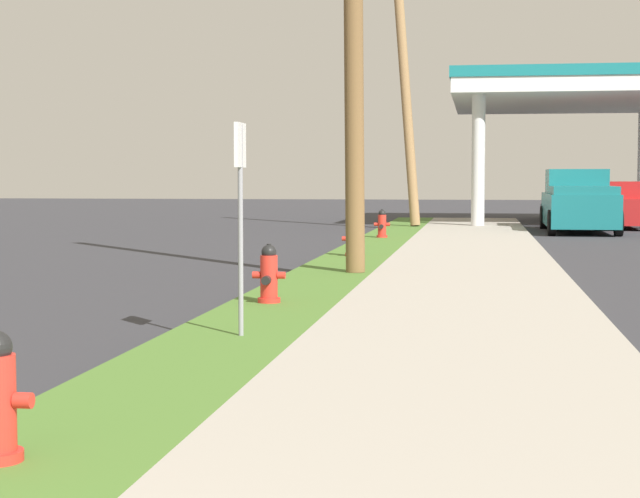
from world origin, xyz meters
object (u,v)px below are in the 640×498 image
(street_sign_post, at_px, (240,184))
(truck_teal_at_forecourt, at_px, (579,203))
(fire_hydrant_second, at_px, (269,277))
(fire_hydrant_fourth, at_px, (382,225))
(car_red_by_near_pump, at_px, (612,207))
(car_silver_by_far_pump, at_px, (566,202))
(fire_hydrant_third, at_px, (352,240))
(utility_pole_background, at_px, (405,80))

(street_sign_post, height_order, truck_teal_at_forecourt, street_sign_post)
(street_sign_post, bearing_deg, fire_hydrant_second, 95.68)
(fire_hydrant_second, xyz_separation_m, fire_hydrant_fourth, (0.09, 14.60, 0.00))
(car_red_by_near_pump, bearing_deg, fire_hydrant_fourth, -128.28)
(fire_hydrant_fourth, relative_size, car_silver_by_far_pump, 0.16)
(fire_hydrant_third, relative_size, street_sign_post, 0.35)
(street_sign_post, height_order, car_red_by_near_pump, street_sign_post)
(fire_hydrant_fourth, relative_size, car_red_by_near_pump, 0.16)
(fire_hydrant_second, distance_m, fire_hydrant_fourth, 14.60)
(fire_hydrant_second, bearing_deg, car_red_by_near_pump, 73.21)
(street_sign_post, bearing_deg, truck_teal_at_forecourt, 76.88)
(utility_pole_background, bearing_deg, fire_hydrant_fourth, -90.62)
(fire_hydrant_third, relative_size, car_red_by_near_pump, 0.16)
(utility_pole_background, height_order, car_red_by_near_pump, utility_pole_background)
(car_red_by_near_pump, relative_size, truck_teal_at_forecourt, 0.84)
(fire_hydrant_second, relative_size, fire_hydrant_fourth, 1.00)
(utility_pole_background, relative_size, car_silver_by_far_pump, 2.05)
(street_sign_post, relative_size, car_silver_by_far_pump, 0.46)
(car_red_by_near_pump, bearing_deg, fire_hydrant_second, -106.79)
(fire_hydrant_second, bearing_deg, fire_hydrant_fourth, 89.64)
(fire_hydrant_third, bearing_deg, fire_hydrant_second, -90.68)
(fire_hydrant_fourth, bearing_deg, car_silver_by_far_pump, 69.22)
(utility_pole_background, distance_m, car_silver_by_far_pump, 11.35)
(truck_teal_at_forecourt, bearing_deg, fire_hydrant_fourth, -133.41)
(fire_hydrant_second, distance_m, utility_pole_background, 22.17)
(fire_hydrant_fourth, bearing_deg, utility_pole_background, 89.38)
(street_sign_post, height_order, car_silver_by_far_pump, street_sign_post)
(fire_hydrant_second, relative_size, utility_pole_background, 0.08)
(car_silver_by_far_pump, bearing_deg, fire_hydrant_fourth, -110.78)
(fire_hydrant_fourth, bearing_deg, street_sign_post, -89.40)
(fire_hydrant_second, bearing_deg, car_silver_by_far_pump, 78.66)
(fire_hydrant_third, height_order, utility_pole_background, utility_pole_background)
(fire_hydrant_third, xyz_separation_m, utility_pole_background, (0.07, 13.70, 4.46))
(utility_pole_background, bearing_deg, fire_hydrant_second, -90.45)
(fire_hydrant_third, height_order, car_red_by_near_pump, car_red_by_near_pump)
(fire_hydrant_third, bearing_deg, fire_hydrant_fourth, 90.03)
(fire_hydrant_third, bearing_deg, car_silver_by_far_pump, 75.00)
(fire_hydrant_second, xyz_separation_m, street_sign_post, (0.27, -2.76, 1.19))
(car_red_by_near_pump, bearing_deg, utility_pole_background, -165.94)
(fire_hydrant_second, height_order, street_sign_post, street_sign_post)
(fire_hydrant_fourth, xyz_separation_m, utility_pole_background, (0.08, 7.12, 4.46))
(car_red_by_near_pump, xyz_separation_m, truck_teal_at_forecourt, (-1.37, -2.91, 0.19))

